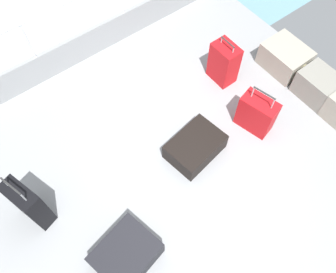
{
  "coord_description": "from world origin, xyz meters",
  "views": [
    {
      "loc": [
        1.43,
        -1.26,
        3.93
      ],
      "look_at": [
        -0.25,
        0.02,
        0.25
      ],
      "focal_mm": 37.78,
      "sensor_mm": 36.0,
      "label": 1
    }
  ],
  "objects_px": {
    "cargo_crate_1": "(318,86)",
    "suitcase_1": "(126,255)",
    "suitcase_0": "(195,147)",
    "suitcase_3": "(256,114)",
    "suitcase_2": "(224,63)",
    "cargo_crate_0": "(285,58)",
    "suitcase_4": "(29,204)"
  },
  "relations": [
    {
      "from": "cargo_crate_1",
      "to": "suitcase_1",
      "type": "bearing_deg",
      "value": -85.7
    },
    {
      "from": "suitcase_0",
      "to": "suitcase_3",
      "type": "distance_m",
      "value": 0.88
    },
    {
      "from": "suitcase_2",
      "to": "suitcase_0",
      "type": "bearing_deg",
      "value": -56.89
    },
    {
      "from": "cargo_crate_1",
      "to": "suitcase_3",
      "type": "bearing_deg",
      "value": -98.31
    },
    {
      "from": "cargo_crate_0",
      "to": "suitcase_0",
      "type": "relative_size",
      "value": 0.88
    },
    {
      "from": "cargo_crate_0",
      "to": "suitcase_0",
      "type": "height_order",
      "value": "cargo_crate_0"
    },
    {
      "from": "suitcase_4",
      "to": "cargo_crate_0",
      "type": "bearing_deg",
      "value": 87.6
    },
    {
      "from": "suitcase_1",
      "to": "suitcase_4",
      "type": "bearing_deg",
      "value": -152.35
    },
    {
      "from": "suitcase_0",
      "to": "suitcase_3",
      "type": "relative_size",
      "value": 1.05
    },
    {
      "from": "cargo_crate_1",
      "to": "suitcase_0",
      "type": "relative_size",
      "value": 0.76
    },
    {
      "from": "cargo_crate_0",
      "to": "cargo_crate_1",
      "type": "bearing_deg",
      "value": -2.59
    },
    {
      "from": "suitcase_3",
      "to": "cargo_crate_1",
      "type": "bearing_deg",
      "value": 81.69
    },
    {
      "from": "suitcase_0",
      "to": "cargo_crate_1",
      "type": "bearing_deg",
      "value": 80.79
    },
    {
      "from": "suitcase_2",
      "to": "suitcase_4",
      "type": "distance_m",
      "value": 2.99
    },
    {
      "from": "cargo_crate_0",
      "to": "cargo_crate_1",
      "type": "relative_size",
      "value": 1.16
    },
    {
      "from": "cargo_crate_0",
      "to": "suitcase_1",
      "type": "relative_size",
      "value": 0.89
    },
    {
      "from": "cargo_crate_0",
      "to": "suitcase_4",
      "type": "distance_m",
      "value": 3.82
    },
    {
      "from": "cargo_crate_1",
      "to": "suitcase_3",
      "type": "xyz_separation_m",
      "value": [
        -0.15,
        -1.01,
        0.07
      ]
    },
    {
      "from": "suitcase_1",
      "to": "suitcase_3",
      "type": "bearing_deg",
      "value": 99.94
    },
    {
      "from": "suitcase_0",
      "to": "suitcase_2",
      "type": "xyz_separation_m",
      "value": [
        -0.69,
        1.06,
        0.17
      ]
    },
    {
      "from": "cargo_crate_0",
      "to": "suitcase_3",
      "type": "distance_m",
      "value": 1.14
    },
    {
      "from": "cargo_crate_0",
      "to": "cargo_crate_1",
      "type": "distance_m",
      "value": 0.61
    },
    {
      "from": "cargo_crate_1",
      "to": "suitcase_3",
      "type": "height_order",
      "value": "suitcase_3"
    },
    {
      "from": "suitcase_1",
      "to": "suitcase_0",
      "type": "bearing_deg",
      "value": 111.53
    },
    {
      "from": "suitcase_1",
      "to": "suitcase_2",
      "type": "relative_size",
      "value": 1.05
    },
    {
      "from": "cargo_crate_0",
      "to": "suitcase_4",
      "type": "relative_size",
      "value": 0.77
    },
    {
      "from": "suitcase_2",
      "to": "suitcase_3",
      "type": "relative_size",
      "value": 0.99
    },
    {
      "from": "suitcase_0",
      "to": "suitcase_1",
      "type": "relative_size",
      "value": 1.01
    },
    {
      "from": "suitcase_1",
      "to": "suitcase_4",
      "type": "distance_m",
      "value": 1.17
    },
    {
      "from": "suitcase_1",
      "to": "suitcase_4",
      "type": "height_order",
      "value": "suitcase_4"
    },
    {
      "from": "cargo_crate_0",
      "to": "cargo_crate_1",
      "type": "height_order",
      "value": "cargo_crate_1"
    },
    {
      "from": "cargo_crate_1",
      "to": "suitcase_4",
      "type": "distance_m",
      "value": 3.87
    }
  ]
}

